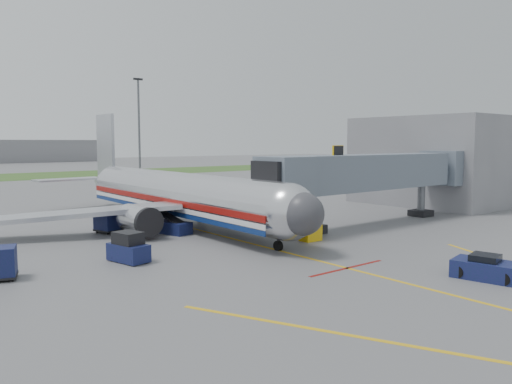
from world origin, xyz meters
TOP-DOWN VIEW (x-y plane):
  - ground at (0.00, 0.00)m, footprint 400.00×400.00m
  - apron_markings at (0.00, -7.40)m, footprint 21.52×50.00m
  - airliner at (0.00, 15.25)m, footprint 32.10×35.67m
  - jet_bridge at (12.86, 5.00)m, footprint 25.30×4.00m
  - terminal at (30.00, 10.00)m, footprint 10.00×16.00m
  - light_mast_right at (25.00, 75.00)m, footprint 2.00×0.44m
  - pushback_tug at (4.00, -9.94)m, footprint 2.51×3.42m
  - baggage_tug at (-9.09, 5.23)m, footprint 1.91×2.83m
  - baggage_cart_a at (-15.99, 5.72)m, footprint 2.00×2.00m
  - baggage_cart_b at (-3.00, 15.57)m, footprint 1.76×1.76m
  - baggage_cart_c at (-6.09, 15.46)m, footprint 2.26×2.26m
  - belt_loader at (-2.51, 12.25)m, footprint 2.33×4.64m
  - ground_power_cart at (4.00, 3.00)m, footprint 1.48×1.00m
  - ramp_worker at (-3.42, 16.79)m, footprint 0.73×0.79m

SIDE VIEW (x-z plane):
  - ground at x=0.00m, z-range 0.00..0.00m
  - apron_markings at x=0.00m, z-range 0.00..0.01m
  - pushback_tug at x=4.00m, z-range -0.11..1.18m
  - belt_loader at x=-2.51m, z-range -0.55..1.64m
  - ground_power_cart at x=4.00m, z-range -0.01..1.17m
  - baggage_tug at x=-9.09m, z-range -0.11..1.71m
  - baggage_cart_a at x=-15.99m, z-range 0.02..1.73m
  - baggage_cart_b at x=-3.00m, z-range 0.02..1.77m
  - ramp_worker at x=-3.42m, z-range 0.00..1.81m
  - baggage_cart_c at x=-6.09m, z-range 0.02..1.99m
  - airliner at x=0.00m, z-range -2.48..7.77m
  - jet_bridge at x=12.86m, z-range 1.02..7.92m
  - terminal at x=30.00m, z-range 0.00..10.00m
  - light_mast_right at x=25.00m, z-range 0.58..20.98m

